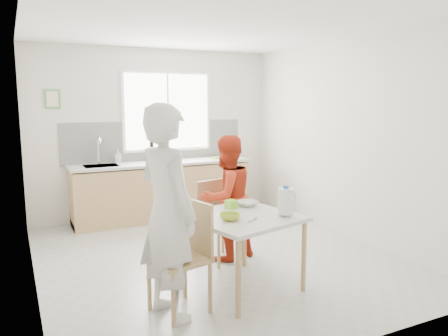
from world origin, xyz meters
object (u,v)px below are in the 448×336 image
object	(u,v)px
person_white	(167,213)
bowl_green	(230,217)
person_red	(226,198)
dining_table	(242,223)
chair_far	(217,216)
milk_jug	(286,201)
wine_bottle_a	(152,151)
wine_bottle_b	(160,152)
bowl_white	(247,204)
chair_left	(186,251)

from	to	relation	value
person_white	bowl_green	xyz separation A→B (m)	(0.65, 0.11, -0.14)
person_red	dining_table	bearing A→B (deg)	59.74
chair_far	milk_jug	world-z (taller)	milk_jug
person_red	wine_bottle_a	xyz separation A→B (m)	(-0.24, 2.19, 0.34)
wine_bottle_a	person_white	bearing A→B (deg)	-104.65
person_white	milk_jug	size ratio (longest dim) A/B	6.69
person_red	wine_bottle_b	world-z (taller)	person_red
person_white	wine_bottle_b	xyz separation A→B (m)	(0.98, 3.21, 0.14)
chair_far	bowl_white	xyz separation A→B (m)	(0.09, -0.57, 0.27)
chair_left	milk_jug	size ratio (longest dim) A/B	3.55
chair_left	bowl_white	bearing A→B (deg)	104.37
person_white	bowl_white	bearing A→B (deg)	-77.84
bowl_green	wine_bottle_a	distance (m)	3.15
chair_left	bowl_white	size ratio (longest dim) A/B	4.38
milk_jug	wine_bottle_b	world-z (taller)	wine_bottle_b
person_red	bowl_white	world-z (taller)	person_red
chair_far	milk_jug	xyz separation A→B (m)	(0.24, -1.08, 0.39)
chair_far	person_red	distance (m)	0.25
dining_table	wine_bottle_a	world-z (taller)	wine_bottle_a
person_red	bowl_green	bearing A→B (deg)	51.55
chair_far	wine_bottle_b	xyz separation A→B (m)	(-0.01, 2.12, 0.55)
bowl_green	bowl_white	bearing A→B (deg)	44.73
chair_far	wine_bottle_a	xyz separation A→B (m)	(-0.13, 2.15, 0.56)
chair_left	milk_jug	world-z (taller)	milk_jug
milk_jug	bowl_green	bearing A→B (deg)	156.21
person_white	chair_left	bearing A→B (deg)	-90.00
chair_left	milk_jug	distance (m)	1.10
person_white	person_red	world-z (taller)	person_white
person_red	wine_bottle_a	world-z (taller)	person_red
chair_far	person_red	bearing A→B (deg)	-32.37
bowl_white	wine_bottle_a	distance (m)	2.74
person_red	milk_jug	size ratio (longest dim) A/B	5.33
person_white	person_red	distance (m)	1.52
bowl_white	milk_jug	xyz separation A→B (m)	(0.15, -0.51, 0.12)
chair_far	person_white	xyz separation A→B (m)	(-0.98, -1.09, 0.41)
person_white	milk_jug	bearing A→B (deg)	-103.35
chair_far	bowl_green	distance (m)	1.07
bowl_green	milk_jug	distance (m)	0.58
chair_far	milk_jug	distance (m)	1.17
dining_table	milk_jug	bearing A→B (deg)	-27.16
chair_far	person_white	size ratio (longest dim) A/B	0.50
chair_left	dining_table	bearing A→B (deg)	90.00
dining_table	bowl_green	world-z (taller)	bowl_green
chair_left	wine_bottle_b	bearing A→B (deg)	152.12
chair_left	person_white	bearing A→B (deg)	-90.00
person_white	wine_bottle_a	size ratio (longest dim) A/B	5.81
bowl_green	wine_bottle_a	xyz separation A→B (m)	(0.19, 3.13, 0.29)
wine_bottle_b	chair_far	bearing A→B (deg)	-89.86
chair_left	person_red	size ratio (longest dim) A/B	0.67
person_red	bowl_white	bearing A→B (deg)	74.26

